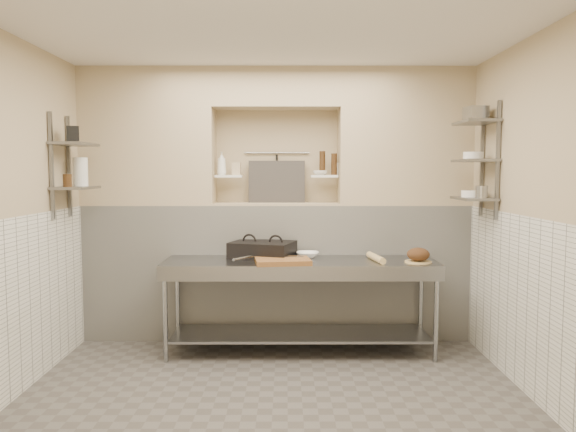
{
  "coord_description": "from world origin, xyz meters",
  "views": [
    {
      "loc": [
        0.1,
        -4.13,
        1.75
      ],
      "look_at": [
        0.12,
        0.9,
        1.35
      ],
      "focal_mm": 35.0,
      "sensor_mm": 36.0,
      "label": 1
    }
  ],
  "objects_px": {
    "bottle_soap": "(222,163)",
    "jug_left": "(80,172)",
    "bowl_alcove": "(320,173)",
    "prep_table": "(300,287)",
    "mixing_bowl": "(308,255)",
    "bread_loaf": "(418,254)",
    "panini_press": "(263,250)",
    "rolling_pin": "(376,258)",
    "cutting_board": "(283,261)"
  },
  "relations": [
    {
      "from": "prep_table",
      "to": "bowl_alcove",
      "type": "bearing_deg",
      "value": 68.01
    },
    {
      "from": "prep_table",
      "to": "panini_press",
      "type": "bearing_deg",
      "value": 155.5
    },
    {
      "from": "panini_press",
      "to": "cutting_board",
      "type": "xyz_separation_m",
      "value": [
        0.2,
        -0.35,
        -0.06
      ]
    },
    {
      "from": "panini_press",
      "to": "bottle_soap",
      "type": "bearing_deg",
      "value": 155.72
    },
    {
      "from": "rolling_pin",
      "to": "panini_press",
      "type": "bearing_deg",
      "value": 169.11
    },
    {
      "from": "bowl_alcove",
      "to": "jug_left",
      "type": "relative_size",
      "value": 0.56
    },
    {
      "from": "mixing_bowl",
      "to": "bread_loaf",
      "type": "relative_size",
      "value": 1.06
    },
    {
      "from": "mixing_bowl",
      "to": "bottle_soap",
      "type": "relative_size",
      "value": 0.92
    },
    {
      "from": "bread_loaf",
      "to": "panini_press",
      "type": "bearing_deg",
      "value": 168.64
    },
    {
      "from": "mixing_bowl",
      "to": "jug_left",
      "type": "xyz_separation_m",
      "value": [
        -2.15,
        -0.21,
        0.82
      ]
    },
    {
      "from": "cutting_board",
      "to": "jug_left",
      "type": "relative_size",
      "value": 1.87
    },
    {
      "from": "prep_table",
      "to": "mixing_bowl",
      "type": "xyz_separation_m",
      "value": [
        0.08,
        0.2,
        0.29
      ]
    },
    {
      "from": "bottle_soap",
      "to": "prep_table",
      "type": "bearing_deg",
      "value": -35.19
    },
    {
      "from": "bottle_soap",
      "to": "bowl_alcove",
      "type": "distance_m",
      "value": 1.03
    },
    {
      "from": "bottle_soap",
      "to": "jug_left",
      "type": "relative_size",
      "value": 0.9
    },
    {
      "from": "cutting_board",
      "to": "bowl_alcove",
      "type": "bearing_deg",
      "value": 62.05
    },
    {
      "from": "rolling_pin",
      "to": "cutting_board",
      "type": "bearing_deg",
      "value": -171.09
    },
    {
      "from": "cutting_board",
      "to": "rolling_pin",
      "type": "bearing_deg",
      "value": 8.91
    },
    {
      "from": "bowl_alcove",
      "to": "panini_press",
      "type": "bearing_deg",
      "value": -147.08
    },
    {
      "from": "panini_press",
      "to": "bowl_alcove",
      "type": "relative_size",
      "value": 4.56
    },
    {
      "from": "cutting_board",
      "to": "bottle_soap",
      "type": "relative_size",
      "value": 2.07
    },
    {
      "from": "cutting_board",
      "to": "jug_left",
      "type": "distance_m",
      "value": 2.09
    },
    {
      "from": "bread_loaf",
      "to": "jug_left",
      "type": "xyz_separation_m",
      "value": [
        -3.18,
        0.12,
        0.77
      ]
    },
    {
      "from": "bowl_alcove",
      "to": "rolling_pin",
      "type": "bearing_deg",
      "value": -49.85
    },
    {
      "from": "prep_table",
      "to": "jug_left",
      "type": "bearing_deg",
      "value": -179.82
    },
    {
      "from": "bowl_alcove",
      "to": "prep_table",
      "type": "bearing_deg",
      "value": -111.99
    },
    {
      "from": "panini_press",
      "to": "cutting_board",
      "type": "relative_size",
      "value": 1.38
    },
    {
      "from": "cutting_board",
      "to": "bottle_soap",
      "type": "bearing_deg",
      "value": 130.6
    },
    {
      "from": "rolling_pin",
      "to": "jug_left",
      "type": "xyz_separation_m",
      "value": [
        -2.79,
        0.04,
        0.81
      ]
    },
    {
      "from": "prep_table",
      "to": "bread_loaf",
      "type": "distance_m",
      "value": 1.16
    },
    {
      "from": "bottle_soap",
      "to": "jug_left",
      "type": "height_order",
      "value": "bottle_soap"
    },
    {
      "from": "panini_press",
      "to": "rolling_pin",
      "type": "bearing_deg",
      "value": 7.2
    },
    {
      "from": "panini_press",
      "to": "jug_left",
      "type": "relative_size",
      "value": 2.58
    },
    {
      "from": "bread_loaf",
      "to": "jug_left",
      "type": "bearing_deg",
      "value": 177.82
    },
    {
      "from": "prep_table",
      "to": "bowl_alcove",
      "type": "distance_m",
      "value": 1.24
    },
    {
      "from": "prep_table",
      "to": "cutting_board",
      "type": "height_order",
      "value": "cutting_board"
    },
    {
      "from": "mixing_bowl",
      "to": "jug_left",
      "type": "bearing_deg",
      "value": -174.55
    },
    {
      "from": "bread_loaf",
      "to": "bowl_alcove",
      "type": "xyz_separation_m",
      "value": [
        -0.88,
        0.68,
        0.76
      ]
    },
    {
      "from": "prep_table",
      "to": "panini_press",
      "type": "xyz_separation_m",
      "value": [
        -0.37,
        0.17,
        0.34
      ]
    },
    {
      "from": "cutting_board",
      "to": "prep_table",
      "type": "bearing_deg",
      "value": 47.53
    },
    {
      "from": "prep_table",
      "to": "cutting_board",
      "type": "distance_m",
      "value": 0.37
    },
    {
      "from": "mixing_bowl",
      "to": "bottle_soap",
      "type": "distance_m",
      "value": 1.32
    },
    {
      "from": "prep_table",
      "to": "rolling_pin",
      "type": "height_order",
      "value": "rolling_pin"
    },
    {
      "from": "prep_table",
      "to": "mixing_bowl",
      "type": "bearing_deg",
      "value": 68.23
    },
    {
      "from": "bottle_soap",
      "to": "jug_left",
      "type": "bearing_deg",
      "value": -155.53
    },
    {
      "from": "panini_press",
      "to": "bread_loaf",
      "type": "distance_m",
      "value": 1.5
    },
    {
      "from": "bread_loaf",
      "to": "bottle_soap",
      "type": "relative_size",
      "value": 0.87
    },
    {
      "from": "cutting_board",
      "to": "mixing_bowl",
      "type": "bearing_deg",
      "value": 57.19
    },
    {
      "from": "panini_press",
      "to": "jug_left",
      "type": "height_order",
      "value": "jug_left"
    },
    {
      "from": "rolling_pin",
      "to": "bread_loaf",
      "type": "bearing_deg",
      "value": -12.67
    }
  ]
}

